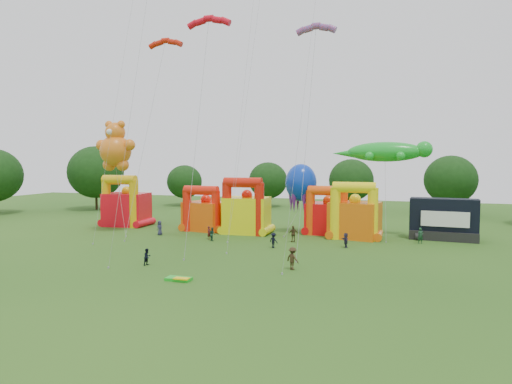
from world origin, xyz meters
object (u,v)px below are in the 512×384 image
(bouncy_castle_0, at_px, (126,207))
(octopus_kite, at_px, (299,192))
(bouncy_castle_2, at_px, (246,212))
(teddy_bear_kite, at_px, (118,170))
(stage_trailer, at_px, (444,220))
(spectator_4, at_px, (293,234))
(spectator_0, at_px, (160,228))
(gecko_kite, at_px, (385,164))

(bouncy_castle_0, relative_size, octopus_kite, 0.81)
(bouncy_castle_2, xyz_separation_m, teddy_bear_kite, (-15.56, -4.99, 5.41))
(stage_trailer, xyz_separation_m, octopus_kite, (-17.32, -0.25, 2.89))
(bouncy_castle_2, height_order, spectator_4, bouncy_castle_2)
(bouncy_castle_2, relative_size, teddy_bear_kite, 0.50)
(bouncy_castle_2, distance_m, octopus_kite, 7.29)
(octopus_kite, height_order, spectator_0, octopus_kite)
(octopus_kite, bearing_deg, bouncy_castle_2, -160.63)
(gecko_kite, height_order, octopus_kite, gecko_kite)
(stage_trailer, distance_m, octopus_kite, 17.57)
(bouncy_castle_0, distance_m, gecko_kite, 36.24)
(octopus_kite, bearing_deg, teddy_bear_kite, -161.76)
(stage_trailer, relative_size, teddy_bear_kite, 0.54)
(bouncy_castle_0, relative_size, bouncy_castle_2, 1.01)
(stage_trailer, relative_size, spectator_0, 4.31)
(bouncy_castle_0, relative_size, teddy_bear_kite, 0.50)
(octopus_kite, bearing_deg, stage_trailer, 0.84)
(gecko_kite, xyz_separation_m, spectator_4, (-9.83, -7.08, -7.92))
(teddy_bear_kite, xyz_separation_m, spectator_4, (22.73, 0.65, -7.20))
(spectator_4, bearing_deg, bouncy_castle_2, -62.41)
(bouncy_castle_0, distance_m, teddy_bear_kite, 8.88)
(spectator_4, bearing_deg, spectator_0, -30.39)
(stage_trailer, height_order, spectator_0, stage_trailer)
(gecko_kite, bearing_deg, stage_trailer, -1.90)
(gecko_kite, bearing_deg, octopus_kite, -177.40)
(teddy_bear_kite, distance_m, octopus_kite, 23.35)
(bouncy_castle_0, bearing_deg, bouncy_castle_2, -4.12)
(bouncy_castle_0, relative_size, spectator_0, 4.04)
(gecko_kite, xyz_separation_m, octopus_kite, (-10.55, -0.48, -3.60))
(bouncy_castle_2, height_order, gecko_kite, gecko_kite)
(bouncy_castle_2, xyz_separation_m, stage_trailer, (23.77, 2.52, -0.36))
(bouncy_castle_0, relative_size, stage_trailer, 0.94)
(stage_trailer, relative_size, octopus_kite, 0.86)
(bouncy_castle_0, relative_size, gecko_kite, 0.61)
(bouncy_castle_2, bearing_deg, spectator_0, -155.10)
(bouncy_castle_0, distance_m, stage_trailer, 42.48)
(bouncy_castle_2, relative_size, spectator_4, 3.84)
(bouncy_castle_2, relative_size, gecko_kite, 0.60)
(stage_trailer, distance_m, gecko_kite, 9.39)
(octopus_kite, relative_size, spectator_4, 4.78)
(gecko_kite, xyz_separation_m, spectator_0, (-26.90, -7.34, -7.96))
(bouncy_castle_2, height_order, spectator_0, bouncy_castle_2)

